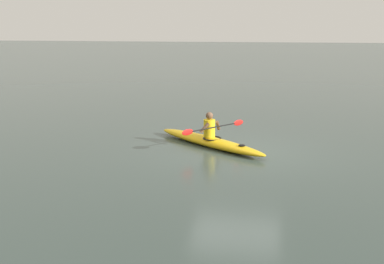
# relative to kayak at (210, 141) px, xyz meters

# --- Properties ---
(ground_plane) EXTENTS (160.00, 160.00, 0.00)m
(ground_plane) POSITION_rel_kayak_xyz_m (-0.85, 0.48, -0.14)
(ground_plane) COLOR #384742
(kayak) EXTENTS (3.64, 3.11, 0.27)m
(kayak) POSITION_rel_kayak_xyz_m (0.00, 0.00, 0.00)
(kayak) COLOR #EAB214
(kayak) RESTS_ON ground
(kayaker) EXTENTS (1.53, 1.87, 0.72)m
(kayaker) POSITION_rel_kayak_xyz_m (-0.01, 0.01, 0.44)
(kayaker) COLOR yellow
(kayaker) RESTS_ON kayak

